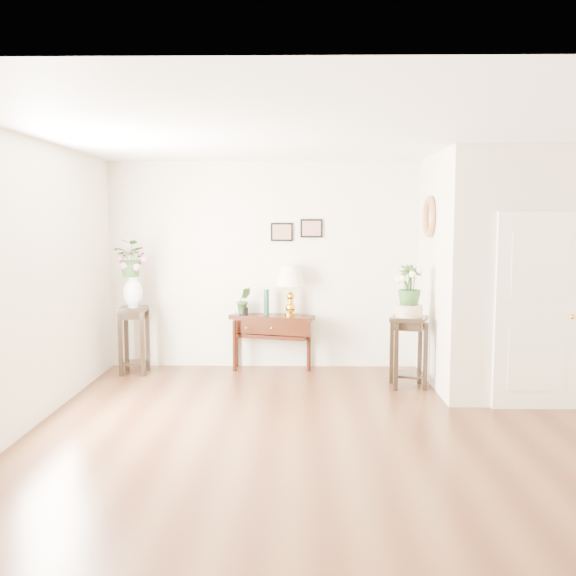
{
  "coord_description": "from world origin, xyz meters",
  "views": [
    {
      "loc": [
        -0.42,
        -5.96,
        2.0
      ],
      "look_at": [
        -0.54,
        1.3,
        1.24
      ],
      "focal_mm": 40.0,
      "sensor_mm": 36.0,
      "label": 1
    }
  ],
  "objects_px": {
    "console_table": "(272,342)",
    "table_lamp": "(291,289)",
    "plant_stand_b": "(408,352)",
    "plant_stand_a": "(134,340)"
  },
  "relations": [
    {
      "from": "console_table",
      "to": "plant_stand_b",
      "type": "distance_m",
      "value": 1.91
    },
    {
      "from": "plant_stand_a",
      "to": "plant_stand_b",
      "type": "xyz_separation_m",
      "value": [
        3.47,
        -0.62,
        -0.01
      ]
    },
    {
      "from": "console_table",
      "to": "table_lamp",
      "type": "relative_size",
      "value": 1.62
    },
    {
      "from": "table_lamp",
      "to": "plant_stand_b",
      "type": "xyz_separation_m",
      "value": [
        1.43,
        -0.91,
        -0.66
      ]
    },
    {
      "from": "console_table",
      "to": "table_lamp",
      "type": "height_order",
      "value": "table_lamp"
    },
    {
      "from": "table_lamp",
      "to": "plant_stand_b",
      "type": "relative_size",
      "value": 0.8
    },
    {
      "from": "table_lamp",
      "to": "plant_stand_b",
      "type": "distance_m",
      "value": 1.82
    },
    {
      "from": "plant_stand_b",
      "to": "table_lamp",
      "type": "bearing_deg",
      "value": 147.54
    },
    {
      "from": "console_table",
      "to": "table_lamp",
      "type": "distance_m",
      "value": 0.76
    },
    {
      "from": "console_table",
      "to": "plant_stand_a",
      "type": "bearing_deg",
      "value": -154.41
    }
  ]
}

